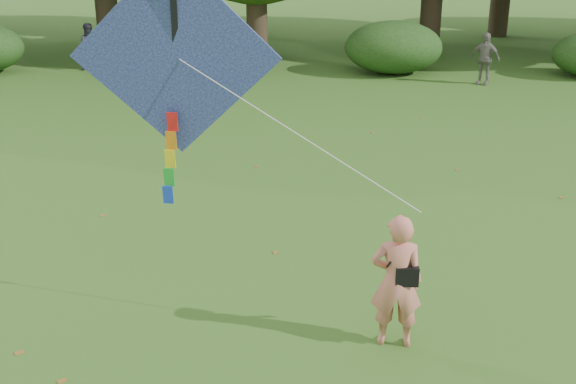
{
  "coord_description": "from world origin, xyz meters",
  "views": [
    {
      "loc": [
        -0.45,
        -8.11,
        5.41
      ],
      "look_at": [
        -0.58,
        2.0,
        1.5
      ],
      "focal_mm": 45.0,
      "sensor_mm": 36.0,
      "label": 1
    }
  ],
  "objects_px": {
    "man_kite_flyer": "(396,281)",
    "bystander_left": "(91,47)",
    "flying_kite": "(176,60)",
    "bystander_right": "(485,59)"
  },
  "relations": [
    {
      "from": "bystander_left",
      "to": "flying_kite",
      "type": "relative_size",
      "value": 0.38
    },
    {
      "from": "flying_kite",
      "to": "bystander_left",
      "type": "bearing_deg",
      "value": 109.26
    },
    {
      "from": "man_kite_flyer",
      "to": "flying_kite",
      "type": "distance_m",
      "value": 4.04
    },
    {
      "from": "man_kite_flyer",
      "to": "flying_kite",
      "type": "xyz_separation_m",
      "value": [
        -2.86,
        0.85,
        2.72
      ]
    },
    {
      "from": "man_kite_flyer",
      "to": "bystander_right",
      "type": "xyz_separation_m",
      "value": [
        4.98,
        15.89,
        -0.07
      ]
    },
    {
      "from": "bystander_right",
      "to": "bystander_left",
      "type": "bearing_deg",
      "value": -160.51
    },
    {
      "from": "man_kite_flyer",
      "to": "bystander_left",
      "type": "xyz_separation_m",
      "value": [
        -8.89,
        18.11,
        -0.08
      ]
    },
    {
      "from": "man_kite_flyer",
      "to": "bystander_left",
      "type": "height_order",
      "value": "man_kite_flyer"
    },
    {
      "from": "man_kite_flyer",
      "to": "flying_kite",
      "type": "bearing_deg",
      "value": -11.48
    },
    {
      "from": "flying_kite",
      "to": "bystander_right",
      "type": "bearing_deg",
      "value": 62.47
    }
  ]
}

